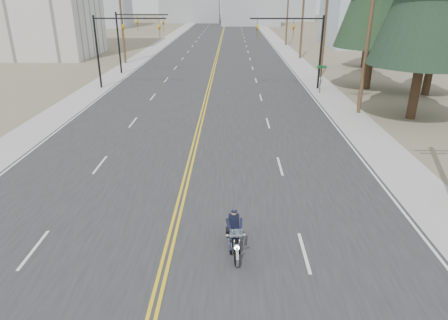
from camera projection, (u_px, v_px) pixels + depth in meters
name	position (u px, v px, depth m)	size (l,w,h in m)	color
road	(220.00, 45.00, 75.68)	(20.00, 200.00, 0.01)	#303033
sidewalk_left	(159.00, 45.00, 75.88)	(3.00, 200.00, 0.01)	#A5A5A0
sidewalk_right	(280.00, 45.00, 75.48)	(3.00, 200.00, 0.01)	#A5A5A0
traffic_mast_left	(116.00, 37.00, 38.84)	(7.10, 0.26, 7.00)	black
traffic_mast_right	(301.00, 38.00, 38.53)	(7.10, 0.26, 7.00)	black
traffic_mast_far	(132.00, 31.00, 46.26)	(6.10, 0.26, 7.00)	black
street_sign	(321.00, 74.00, 37.85)	(0.90, 0.06, 2.62)	black
utility_pole_b	(369.00, 35.00, 29.76)	(2.20, 0.30, 11.50)	brown
utility_pole_c	(325.00, 25.00, 43.71)	(2.20, 0.30, 11.00)	brown
utility_pole_d	(303.00, 16.00, 57.47)	(2.20, 0.30, 11.50)	brown
utility_pole_e	(287.00, 13.00, 73.27)	(2.20, 0.30, 11.00)	brown
utility_pole_left	(122.00, 22.00, 53.48)	(2.20, 0.30, 10.50)	brown
haze_bldg_b	(250.00, 1.00, 123.68)	(18.00, 14.00, 14.00)	#ADB2B7
haze_bldg_e	(294.00, 3.00, 146.86)	(14.00, 14.00, 12.00)	#B7BCC6
motorcyclist	(235.00, 233.00, 14.37)	(0.89, 2.07, 1.62)	black
conifer_mid	(442.00, 5.00, 34.91)	(5.21, 5.21, 13.89)	#382619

